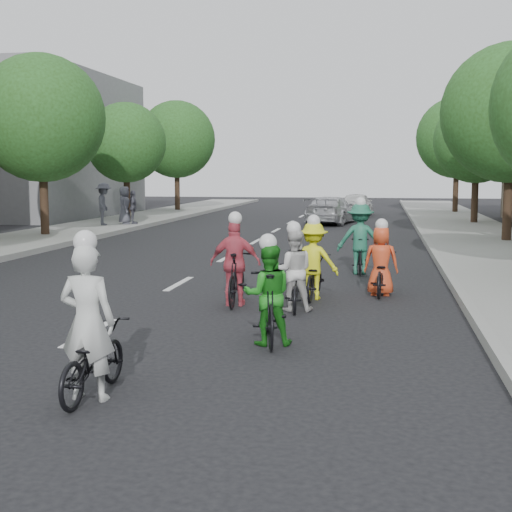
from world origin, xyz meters
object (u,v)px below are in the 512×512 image
(cyclist_0, at_px, (294,279))
(spectator_2, at_px, (125,205))
(cyclist_3, at_px, (90,344))
(follow_car_trail, at_px, (357,204))
(cyclist_6, at_px, (381,269))
(cyclist_2, at_px, (313,268))
(spectator_1, at_px, (133,207))
(cyclist_1, at_px, (269,302))
(cyclist_5, at_px, (360,244))
(follow_car_lead, at_px, (332,210))
(cyclist_4, at_px, (236,271))
(spectator_0, at_px, (104,204))

(cyclist_0, bearing_deg, spectator_2, -68.19)
(cyclist_3, bearing_deg, cyclist_0, -104.45)
(follow_car_trail, bearing_deg, cyclist_6, 97.46)
(cyclist_2, distance_m, spectator_1, 19.65)
(cyclist_1, bearing_deg, follow_car_trail, -102.25)
(cyclist_5, height_order, follow_car_lead, cyclist_5)
(cyclist_0, relative_size, cyclist_2, 0.97)
(cyclist_3, distance_m, cyclist_4, 5.77)
(cyclist_6, xyz_separation_m, follow_car_lead, (-2.40, 19.97, 0.12))
(cyclist_0, height_order, cyclist_5, cyclist_5)
(follow_car_lead, xyz_separation_m, spectator_2, (-9.13, -3.78, 0.34))
(cyclist_5, relative_size, cyclist_6, 1.13)
(spectator_0, bearing_deg, spectator_1, -63.68)
(cyclist_5, bearing_deg, cyclist_2, 75.28)
(follow_car_trail, height_order, spectator_2, spectator_2)
(cyclist_5, xyz_separation_m, follow_car_trail, (-0.90, 23.45, -0.08))
(cyclist_2, bearing_deg, cyclist_5, -99.46)
(cyclist_3, distance_m, cyclist_5, 10.71)
(follow_car_lead, distance_m, spectator_2, 9.89)
(cyclist_2, height_order, follow_car_trail, cyclist_2)
(spectator_0, bearing_deg, cyclist_4, -166.63)
(cyclist_4, bearing_deg, cyclist_1, 108.23)
(cyclist_0, height_order, cyclist_6, cyclist_0)
(cyclist_6, distance_m, spectator_2, 19.88)
(cyclist_4, relative_size, spectator_0, 0.94)
(cyclist_0, distance_m, spectator_1, 20.61)
(follow_car_lead, distance_m, follow_car_trail, 6.54)
(cyclist_4, height_order, cyclist_6, cyclist_4)
(follow_car_trail, bearing_deg, spectator_2, 49.77)
(cyclist_0, xyz_separation_m, spectator_2, (-9.97, 18.12, 0.43))
(spectator_1, bearing_deg, cyclist_0, -172.77)
(cyclist_0, relative_size, spectator_1, 1.07)
(cyclist_2, distance_m, spectator_0, 19.41)
(follow_car_lead, distance_m, spectator_1, 9.51)
(cyclist_6, bearing_deg, follow_car_trail, -83.50)
(cyclist_6, distance_m, spectator_1, 19.77)
(cyclist_1, height_order, spectator_1, spectator_1)
(cyclist_5, bearing_deg, spectator_0, -49.08)
(cyclist_2, xyz_separation_m, follow_car_lead, (-1.08, 20.67, 0.05))
(cyclist_0, relative_size, cyclist_3, 0.86)
(cyclist_2, distance_m, cyclist_6, 1.49)
(cyclist_1, distance_m, spectator_0, 22.55)
(cyclist_4, bearing_deg, cyclist_5, -117.56)
(cyclist_4, relative_size, follow_car_lead, 0.39)
(cyclist_3, xyz_separation_m, follow_car_trail, (1.76, 33.82, 0.07))
(cyclist_2, relative_size, follow_car_trail, 0.42)
(cyclist_3, xyz_separation_m, spectator_0, (-9.02, 22.76, 0.48))
(cyclist_6, xyz_separation_m, spectator_0, (-12.20, 15.37, 0.55))
(cyclist_0, bearing_deg, cyclist_2, -108.13)
(cyclist_3, bearing_deg, follow_car_lead, -89.58)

